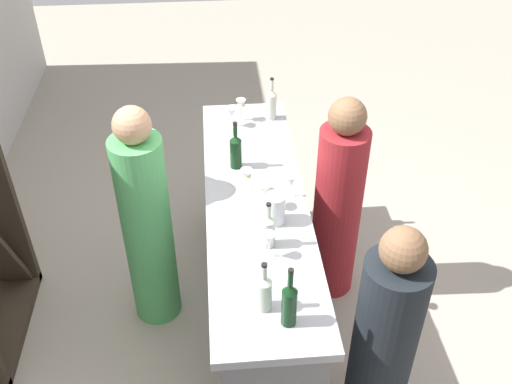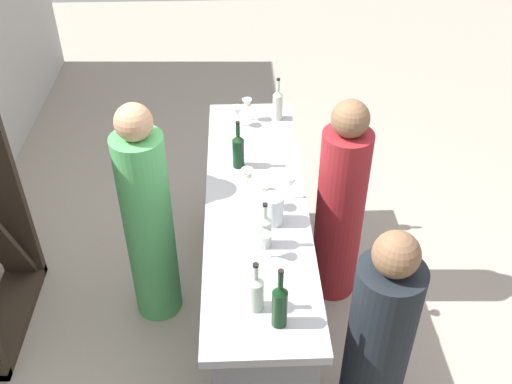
% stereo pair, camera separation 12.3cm
% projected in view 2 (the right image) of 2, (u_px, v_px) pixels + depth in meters
% --- Properties ---
extents(ground_plane, '(12.00, 12.00, 0.00)m').
position_uv_depth(ground_plane, '(256.00, 314.00, 3.97)').
color(ground_plane, '#9E9384').
extents(bar_counter, '(2.20, 0.58, 1.00)m').
position_uv_depth(bar_counter, '(256.00, 261.00, 3.66)').
color(bar_counter, slate).
rests_on(bar_counter, ground).
extents(wine_bottle_leftmost_dark_green, '(0.07, 0.07, 0.33)m').
position_uv_depth(wine_bottle_leftmost_dark_green, '(280.00, 304.00, 2.57)').
color(wine_bottle_leftmost_dark_green, black).
rests_on(wine_bottle_leftmost_dark_green, bar_counter).
extents(wine_bottle_second_left_clear_pale, '(0.07, 0.07, 0.28)m').
position_uv_depth(wine_bottle_second_left_clear_pale, '(256.00, 292.00, 2.65)').
color(wine_bottle_second_left_clear_pale, '#B7C6B2').
rests_on(wine_bottle_second_left_clear_pale, bar_counter).
extents(wine_bottle_center_clear_pale, '(0.07, 0.07, 0.27)m').
position_uv_depth(wine_bottle_center_clear_pale, '(265.00, 230.00, 2.99)').
color(wine_bottle_center_clear_pale, '#B7C6B2').
rests_on(wine_bottle_center_clear_pale, bar_counter).
extents(wine_bottle_second_right_dark_green, '(0.07, 0.07, 0.31)m').
position_uv_depth(wine_bottle_second_right_dark_green, '(238.00, 150.00, 3.54)').
color(wine_bottle_second_right_dark_green, black).
rests_on(wine_bottle_second_right_dark_green, bar_counter).
extents(wine_bottle_rightmost_clear_pale, '(0.07, 0.07, 0.31)m').
position_uv_depth(wine_bottle_rightmost_clear_pale, '(278.00, 104.00, 3.99)').
color(wine_bottle_rightmost_clear_pale, '#B7C6B2').
rests_on(wine_bottle_rightmost_clear_pale, bar_counter).
extents(wine_glass_near_left, '(0.07, 0.07, 0.15)m').
position_uv_depth(wine_glass_near_left, '(291.00, 183.00, 3.30)').
color(wine_glass_near_left, white).
rests_on(wine_glass_near_left, bar_counter).
extents(wine_glass_near_center, '(0.08, 0.08, 0.17)m').
position_uv_depth(wine_glass_near_center, '(264.00, 191.00, 3.22)').
color(wine_glass_near_center, white).
rests_on(wine_glass_near_center, bar_counter).
extents(wine_glass_near_right, '(0.07, 0.07, 0.15)m').
position_uv_depth(wine_glass_near_right, '(265.00, 241.00, 2.92)').
color(wine_glass_near_right, white).
rests_on(wine_glass_near_right, bar_counter).
extents(wine_glass_far_left, '(0.07, 0.07, 0.16)m').
position_uv_depth(wine_glass_far_left, '(247.00, 105.00, 3.98)').
color(wine_glass_far_left, white).
rests_on(wine_glass_far_left, bar_counter).
extents(wine_glass_far_center, '(0.07, 0.07, 0.15)m').
position_uv_depth(wine_glass_far_center, '(247.00, 176.00, 3.35)').
color(wine_glass_far_center, white).
rests_on(wine_glass_far_center, bar_counter).
extents(wine_glass_far_right, '(0.07, 0.07, 0.14)m').
position_uv_depth(wine_glass_far_right, '(238.00, 112.00, 3.93)').
color(wine_glass_far_right, white).
rests_on(wine_glass_far_right, bar_counter).
extents(water_pitcher, '(0.11, 0.11, 0.17)m').
position_uv_depth(water_pitcher, '(273.00, 209.00, 3.15)').
color(water_pitcher, silver).
rests_on(water_pitcher, bar_counter).
extents(person_left_guest, '(0.33, 0.33, 1.48)m').
position_uv_depth(person_left_guest, '(340.00, 209.00, 3.75)').
color(person_left_guest, maroon).
rests_on(person_left_guest, ground).
extents(person_center_guest, '(0.35, 0.35, 1.43)m').
position_uv_depth(person_center_guest, '(377.00, 349.00, 2.94)').
color(person_center_guest, black).
rests_on(person_center_guest, ground).
extents(person_right_guest, '(0.33, 0.33, 1.56)m').
position_uv_depth(person_right_guest, '(148.00, 223.00, 3.59)').
color(person_right_guest, '#4CA559').
rests_on(person_right_guest, ground).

